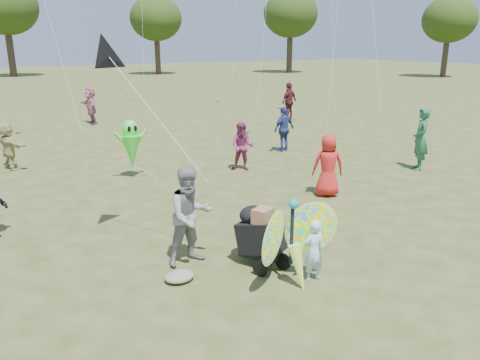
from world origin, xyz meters
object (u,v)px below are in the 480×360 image
(crowd_h, at_px, (289,101))
(crowd_a, at_px, (328,165))
(crowd_e, at_px, (242,147))
(crowd_f, at_px, (421,139))
(crowd_j, at_px, (91,105))
(child_girl, at_px, (313,251))
(crowd_d, at_px, (9,146))
(alien_kite, at_px, (131,146))
(adult_man, at_px, (191,216))
(butterfly_kite, at_px, (295,244))
(crowd_c, at_px, (284,129))
(jogging_stroller, at_px, (259,232))

(crowd_h, bearing_deg, crowd_a, 39.36)
(crowd_e, xyz_separation_m, crowd_f, (4.75, -2.85, 0.22))
(crowd_a, bearing_deg, crowd_j, -49.56)
(crowd_e, bearing_deg, crowd_j, 140.35)
(crowd_e, xyz_separation_m, crowd_j, (-1.61, 11.32, 0.15))
(child_girl, distance_m, crowd_d, 11.10)
(child_girl, bearing_deg, crowd_f, -148.46)
(alien_kite, bearing_deg, crowd_e, -16.67)
(adult_man, relative_size, crowd_e, 1.19)
(adult_man, distance_m, alien_kite, 5.96)
(crowd_h, bearing_deg, adult_man, 28.73)
(crowd_h, height_order, butterfly_kite, crowd_h)
(child_girl, height_order, crowd_f, crowd_f)
(crowd_d, xyz_separation_m, butterfly_kite, (2.96, -10.55, -0.01))
(adult_man, distance_m, crowd_e, 6.47)
(child_girl, relative_size, crowd_f, 0.55)
(child_girl, bearing_deg, crowd_j, -88.74)
(crowd_c, height_order, crowd_h, crowd_h)
(crowd_f, distance_m, butterfly_kite, 8.75)
(crowd_d, relative_size, crowd_f, 0.77)
(child_girl, bearing_deg, alien_kite, -81.83)
(butterfly_kite, bearing_deg, crowd_e, 64.39)
(adult_man, xyz_separation_m, crowd_f, (8.94, 2.07, 0.07))
(crowd_a, bearing_deg, crowd_e, -48.86)
(crowd_e, xyz_separation_m, butterfly_kite, (-3.15, -6.58, -0.01))
(crowd_c, height_order, butterfly_kite, crowd_c)
(crowd_f, bearing_deg, crowd_d, -82.47)
(crowd_a, relative_size, crowd_d, 1.08)
(adult_man, relative_size, butterfly_kite, 1.03)
(crowd_j, relative_size, jogging_stroller, 1.58)
(crowd_h, relative_size, butterfly_kite, 1.10)
(crowd_d, relative_size, crowd_j, 0.83)
(crowd_f, distance_m, crowd_h, 10.25)
(adult_man, bearing_deg, crowd_a, 16.44)
(crowd_j, xyz_separation_m, jogging_stroller, (-1.59, -16.95, -0.29))
(child_girl, bearing_deg, adult_man, -45.16)
(adult_man, relative_size, crowd_h, 0.94)
(crowd_c, distance_m, alien_kite, 5.95)
(crowd_a, height_order, crowd_e, crowd_a)
(crowd_j, bearing_deg, child_girl, -6.99)
(crowd_h, bearing_deg, crowd_d, -4.45)
(crowd_j, bearing_deg, alien_kite, -11.98)
(crowd_f, xyz_separation_m, butterfly_kite, (-7.91, -3.73, -0.23))
(butterfly_kite, bearing_deg, crowd_h, 52.57)
(crowd_j, bearing_deg, crowd_f, 20.94)
(crowd_d, relative_size, crowd_h, 0.78)
(crowd_h, bearing_deg, butterfly_kite, 35.04)
(crowd_h, bearing_deg, child_girl, 36.11)
(crowd_e, height_order, jogging_stroller, crowd_e)
(adult_man, bearing_deg, child_girl, -52.62)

